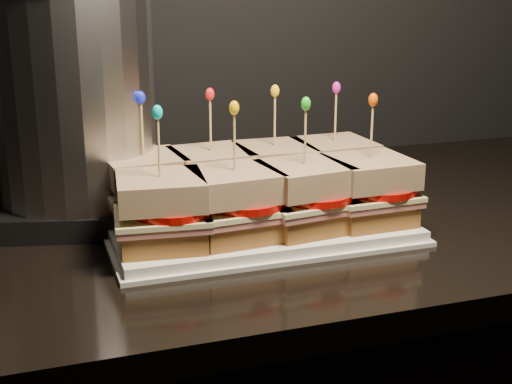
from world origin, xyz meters
name	(u,v)px	position (x,y,z in m)	size (l,w,h in m)	color
granite_slab	(406,210)	(0.36, 1.68, 0.90)	(2.21, 0.67, 0.03)	black
platter	(256,225)	(0.10, 1.61, 0.92)	(0.38, 0.24, 0.02)	white
platter_rim	(256,230)	(0.10, 1.61, 0.92)	(0.39, 0.25, 0.01)	white
sandwich_0_bread_bot	(146,207)	(-0.03, 1.67, 0.95)	(0.10, 0.10, 0.03)	brown
sandwich_0_ham	(145,195)	(-0.03, 1.67, 0.96)	(0.11, 0.10, 0.01)	#BF7165
sandwich_0_cheese	(145,190)	(-0.03, 1.67, 0.97)	(0.11, 0.11, 0.01)	beige
sandwich_0_tomato	(155,184)	(-0.02, 1.66, 0.98)	(0.10, 0.10, 0.01)	#B60B06
sandwich_0_bread_top	(144,168)	(-0.03, 1.67, 1.00)	(0.10, 0.10, 0.03)	#4F260D
sandwich_0_pick	(142,133)	(-0.03, 1.67, 1.05)	(0.00, 0.00, 0.09)	tan
sandwich_0_frill	(141,98)	(-0.03, 1.67, 1.09)	(0.01, 0.01, 0.02)	#1524D3
sandwich_1_bread_bot	(212,201)	(0.06, 1.67, 0.95)	(0.10, 0.10, 0.03)	brown
sandwich_1_ham	(212,188)	(0.06, 1.67, 0.96)	(0.11, 0.10, 0.01)	#BF7165
sandwich_1_cheese	(212,183)	(0.06, 1.67, 0.97)	(0.11, 0.11, 0.01)	beige
sandwich_1_tomato	(221,178)	(0.07, 1.66, 0.98)	(0.10, 0.10, 0.01)	#B60B06
sandwich_1_bread_top	(211,163)	(0.06, 1.67, 1.00)	(0.10, 0.10, 0.03)	#4F260D
sandwich_1_pick	(211,128)	(0.06, 1.67, 1.05)	(0.00, 0.00, 0.09)	tan
sandwich_1_frill	(210,94)	(0.06, 1.67, 1.09)	(0.01, 0.01, 0.02)	red
sandwich_2_bread_bot	(274,195)	(0.15, 1.67, 0.95)	(0.10, 0.10, 0.03)	brown
sandwich_2_ham	(274,183)	(0.15, 1.67, 0.96)	(0.11, 0.10, 0.01)	#BF7165
sandwich_2_cheese	(274,178)	(0.15, 1.67, 0.97)	(0.11, 0.11, 0.01)	beige
sandwich_2_tomato	(284,173)	(0.16, 1.66, 0.98)	(0.10, 0.10, 0.01)	#B60B06
sandwich_2_bread_top	(274,158)	(0.15, 1.67, 1.00)	(0.10, 0.10, 0.03)	#4F260D
sandwich_2_pick	(275,124)	(0.15, 1.67, 1.05)	(0.00, 0.00, 0.09)	tan
sandwich_2_frill	(275,91)	(0.15, 1.67, 1.09)	(0.01, 0.01, 0.02)	yellow
sandwich_3_bread_bot	(333,189)	(0.24, 1.67, 0.95)	(0.10, 0.10, 0.03)	brown
sandwich_3_ham	(334,177)	(0.24, 1.67, 0.96)	(0.11, 0.10, 0.01)	#BF7165
sandwich_3_cheese	(334,172)	(0.24, 1.67, 0.97)	(0.11, 0.11, 0.01)	beige
sandwich_3_tomato	(343,168)	(0.25, 1.66, 0.98)	(0.10, 0.10, 0.01)	#B60B06
sandwich_3_bread_top	(334,153)	(0.24, 1.67, 1.00)	(0.10, 0.10, 0.03)	#4F260D
sandwich_3_pick	(335,120)	(0.24, 1.67, 1.05)	(0.00, 0.00, 0.09)	tan
sandwich_3_frill	(336,88)	(0.24, 1.67, 1.09)	(0.01, 0.01, 0.02)	#C21C92
sandwich_4_bread_bot	(162,234)	(-0.03, 1.56, 0.95)	(0.10, 0.10, 0.03)	brown
sandwich_4_ham	(162,220)	(-0.03, 1.56, 0.96)	(0.11, 0.10, 0.01)	#BF7165
sandwich_4_cheese	(161,214)	(-0.03, 1.56, 0.97)	(0.11, 0.11, 0.01)	beige
sandwich_4_tomato	(172,209)	(-0.02, 1.55, 0.98)	(0.10, 0.10, 0.01)	#B60B06
sandwich_4_bread_top	(161,191)	(-0.03, 1.56, 1.00)	(0.10, 0.10, 0.03)	#4F260D
sandwich_4_pick	(159,151)	(-0.03, 1.56, 1.05)	(0.00, 0.00, 0.09)	tan
sandwich_4_frill	(157,112)	(-0.03, 1.56, 1.09)	(0.01, 0.01, 0.02)	#06B9B7
sandwich_5_bread_bot	(235,226)	(0.06, 1.56, 0.95)	(0.10, 0.10, 0.03)	brown
sandwich_5_ham	(235,212)	(0.06, 1.56, 0.96)	(0.11, 0.10, 0.01)	#BF7165
sandwich_5_cheese	(235,207)	(0.06, 1.56, 0.97)	(0.11, 0.11, 0.01)	beige
sandwich_5_tomato	(246,201)	(0.07, 1.55, 0.98)	(0.10, 0.10, 0.01)	#B60B06
sandwich_5_bread_top	(235,184)	(0.06, 1.56, 1.00)	(0.10, 0.10, 0.03)	#4F260D
sandwich_5_pick	(234,146)	(0.06, 1.56, 1.05)	(0.00, 0.00, 0.09)	tan
sandwich_5_frill	(234,108)	(0.06, 1.56, 1.09)	(0.01, 0.01, 0.02)	#F3AE02
sandwich_6_bread_bot	(304,218)	(0.15, 1.56, 0.95)	(0.10, 0.10, 0.03)	brown
sandwich_6_ham	(304,205)	(0.15, 1.56, 0.96)	(0.11, 0.10, 0.01)	#BF7165
sandwich_6_cheese	(304,200)	(0.15, 1.56, 0.97)	(0.11, 0.11, 0.01)	beige
sandwich_6_tomato	(315,194)	(0.16, 1.55, 0.98)	(0.10, 0.10, 0.01)	#B60B06
sandwich_6_bread_top	(304,177)	(0.15, 1.56, 1.00)	(0.10, 0.10, 0.03)	#4F260D
sandwich_6_pick	(305,140)	(0.15, 1.56, 1.05)	(0.00, 0.00, 0.09)	tan
sandwich_6_frill	(306,104)	(0.15, 1.56, 1.09)	(0.01, 0.01, 0.02)	green
sandwich_7_bread_bot	(368,211)	(0.24, 1.56, 0.95)	(0.10, 0.10, 0.03)	brown
sandwich_7_ham	(368,198)	(0.24, 1.56, 0.96)	(0.11, 0.10, 0.01)	#BF7165
sandwich_7_cheese	(369,193)	(0.24, 1.56, 0.97)	(0.11, 0.11, 0.01)	beige
sandwich_7_tomato	(380,188)	(0.25, 1.55, 0.98)	(0.10, 0.10, 0.01)	#B60B06
sandwich_7_bread_top	(370,171)	(0.24, 1.56, 1.00)	(0.10, 0.10, 0.03)	#4F260D
sandwich_7_pick	(371,135)	(0.24, 1.56, 1.05)	(0.00, 0.00, 0.09)	tan
sandwich_7_frill	(373,100)	(0.24, 1.56, 1.09)	(0.01, 0.01, 0.02)	#EC4C05
appliance_base	(83,207)	(-0.11, 1.74, 0.93)	(0.25, 0.21, 0.03)	#262628
appliance_body	(74,98)	(-0.11, 1.74, 1.08)	(0.21, 0.21, 0.27)	silver
appliance	(75,102)	(-0.11, 1.74, 1.08)	(0.25, 0.21, 0.33)	silver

